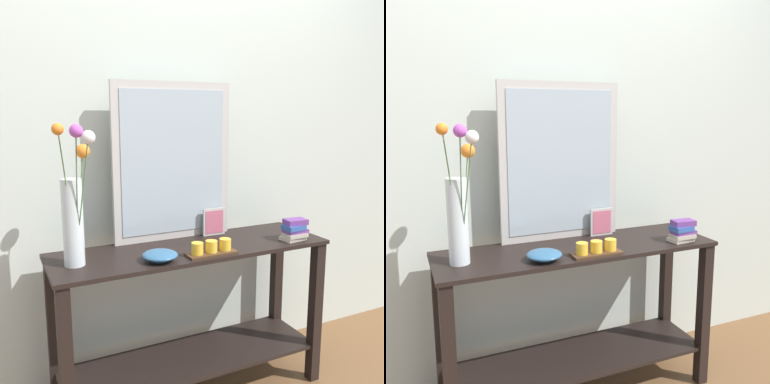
# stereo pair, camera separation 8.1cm
# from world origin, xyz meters

# --- Properties ---
(wall_back) EXTENTS (6.40, 0.08, 2.70)m
(wall_back) POSITION_xyz_m (0.00, 0.33, 1.35)
(wall_back) COLOR beige
(wall_back) RESTS_ON ground
(console_table) EXTENTS (1.39, 0.43, 0.81)m
(console_table) POSITION_xyz_m (0.00, 0.00, 0.49)
(console_table) COLOR black
(console_table) RESTS_ON ground
(mirror_leaning) EXTENTS (0.64, 0.03, 0.81)m
(mirror_leaning) POSITION_xyz_m (-0.02, 0.18, 1.21)
(mirror_leaning) COLOR #B7B2AD
(mirror_leaning) RESTS_ON console_table
(tall_vase_left) EXTENTS (0.17, 0.20, 0.62)m
(tall_vase_left) POSITION_xyz_m (-0.57, -0.03, 1.06)
(tall_vase_left) COLOR silver
(tall_vase_left) RESTS_ON console_table
(candle_tray) EXTENTS (0.24, 0.09, 0.07)m
(candle_tray) POSITION_xyz_m (0.03, -0.15, 0.84)
(candle_tray) COLOR #472D1C
(candle_tray) RESTS_ON console_table
(picture_frame_small) EXTENTS (0.13, 0.01, 0.15)m
(picture_frame_small) POSITION_xyz_m (0.20, 0.14, 0.88)
(picture_frame_small) COLOR #B7B2AD
(picture_frame_small) RESTS_ON console_table
(decorative_bowl) EXTENTS (0.16, 0.16, 0.05)m
(decorative_bowl) POSITION_xyz_m (-0.22, -0.13, 0.83)
(decorative_bowl) COLOR #2D5B84
(decorative_bowl) RESTS_ON console_table
(book_stack) EXTENTS (0.14, 0.10, 0.11)m
(book_stack) POSITION_xyz_m (0.53, -0.13, 0.86)
(book_stack) COLOR #B2A893
(book_stack) RESTS_ON console_table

